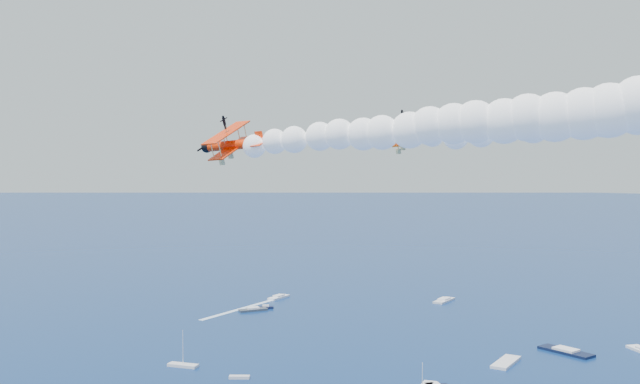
% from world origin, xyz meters
% --- Properties ---
extents(biplane_lead, '(8.18, 9.51, 7.02)m').
position_xyz_m(biplane_lead, '(12.25, 22.98, 54.95)').
color(biplane_lead, '#FF5D05').
extents(biplane_trail, '(9.56, 11.42, 8.97)m').
position_xyz_m(biplane_trail, '(-7.86, 17.44, 54.03)').
color(biplane_trail, '#F82F05').
extents(smoke_trail_trail, '(58.81, 14.05, 10.78)m').
position_xyz_m(smoke_trail_trail, '(21.07, 19.46, 56.23)').
color(smoke_trail_trail, white).
extents(spectator_boats, '(223.41, 191.95, 0.70)m').
position_xyz_m(spectator_boats, '(-0.67, 112.71, 0.35)').
color(spectator_boats, '#2D313C').
rests_on(spectator_boats, ground).
extents(boat_wakes, '(139.39, 100.80, 0.04)m').
position_xyz_m(boat_wakes, '(-29.19, 117.68, 0.03)').
color(boat_wakes, white).
rests_on(boat_wakes, ground).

